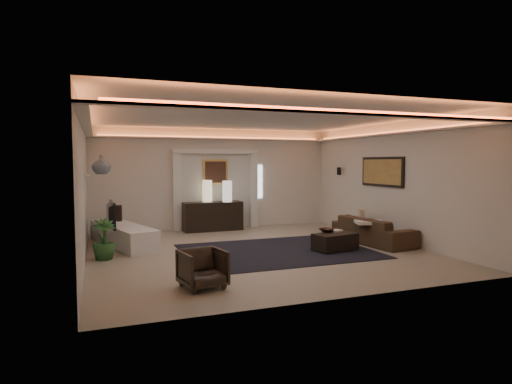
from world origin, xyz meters
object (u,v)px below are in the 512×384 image
object	(u,v)px
console	(213,217)
coffee_table	(335,241)
sofa	(373,230)
armchair	(203,269)

from	to	relation	value
console	coffee_table	world-z (taller)	console
sofa	armchair	world-z (taller)	sofa
sofa	console	bearing A→B (deg)	37.68
console	sofa	bearing A→B (deg)	-46.32
coffee_table	armchair	world-z (taller)	armchair
sofa	coffee_table	size ratio (longest dim) A/B	2.26
console	armchair	bearing A→B (deg)	-106.73
console	coffee_table	distance (m)	4.07
coffee_table	armchair	bearing A→B (deg)	-163.88
armchair	coffee_table	bearing A→B (deg)	16.47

